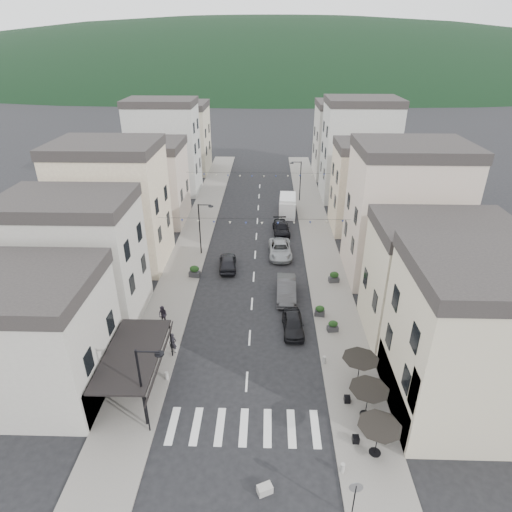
{
  "coord_description": "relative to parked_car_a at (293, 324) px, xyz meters",
  "views": [
    {
      "loc": [
        1.31,
        -16.99,
        21.83
      ],
      "look_at": [
        0.3,
        18.84,
        3.5
      ],
      "focal_mm": 30.0,
      "sensor_mm": 36.0,
      "label": 1
    }
  ],
  "objects": [
    {
      "name": "buildings_row_right",
      "position": [
        10.94,
        24.54,
        5.6
      ],
      "size": [
        10.2,
        54.16,
        14.5
      ],
      "color": "#C1B799",
      "rests_on": "ground"
    },
    {
      "name": "cafe_terrace",
      "position": [
        4.14,
        -9.25,
        1.64
      ],
      "size": [
        2.5,
        8.1,
        2.53
      ],
      "color": "black",
      "rests_on": "ground"
    },
    {
      "name": "parked_car_e",
      "position": [
        -6.36,
        10.66,
        0.03
      ],
      "size": [
        2.11,
        4.5,
        1.49
      ],
      "primitive_type": "imported",
      "rotation": [
        0.0,
        0.0,
        3.22
      ],
      "color": "black",
      "rests_on": "ground"
    },
    {
      "name": "concrete_block_a",
      "position": [
        -2.2,
        -14.34,
        -0.46
      ],
      "size": [
        0.93,
        0.78,
        0.5
      ],
      "primitive_type": "cube",
      "rotation": [
        0.0,
        0.0,
        0.42
      ],
      "color": "gray",
      "rests_on": "ground"
    },
    {
      "name": "ground",
      "position": [
        -3.56,
        -12.05,
        -0.71
      ],
      "size": [
        700.0,
        700.0,
        0.0
      ],
      "primitive_type": "plane",
      "color": "black",
      "rests_on": "ground"
    },
    {
      "name": "parked_car_b",
      "position": [
        -0.37,
        5.22,
        0.12
      ],
      "size": [
        1.89,
        5.1,
        1.67
      ],
      "primitive_type": "imported",
      "rotation": [
        0.0,
        0.0,
        -0.02
      ],
      "color": "#37373A",
      "rests_on": "ground"
    },
    {
      "name": "pedestrian_b",
      "position": [
        -10.97,
        0.6,
        0.24
      ],
      "size": [
        0.99,
        0.88,
        1.67
      ],
      "primitive_type": "imported",
      "rotation": [
        0.0,
        0.0,
        -0.37
      ],
      "color": "#28212D",
      "rests_on": "sidewalk_left"
    },
    {
      "name": "sidewalk_left",
      "position": [
        -11.06,
        19.95,
        -0.65
      ],
      "size": [
        4.0,
        76.0,
        0.12
      ],
      "primitive_type": "cube",
      "color": "slate",
      "rests_on": "ground"
    },
    {
      "name": "planter_rb",
      "position": [
        2.44,
        2.09,
        -0.11
      ],
      "size": [
        0.96,
        0.63,
        1.01
      ],
      "rotation": [
        0.0,
        0.0,
        -0.15
      ],
      "color": "#29292B",
      "rests_on": "sidewalk_right"
    },
    {
      "name": "traffic_sign",
      "position": [
        2.24,
        -15.55,
        1.21
      ],
      "size": [
        0.7,
        0.07,
        2.7
      ],
      "color": "black",
      "rests_on": "ground"
    },
    {
      "name": "streetlamp_left_near",
      "position": [
        -9.39,
        -10.05,
        2.98
      ],
      "size": [
        1.7,
        0.56,
        6.0
      ],
      "color": "black",
      "rests_on": "ground"
    },
    {
      "name": "parked_car_a",
      "position": [
        0.0,
        0.0,
        0.0
      ],
      "size": [
        1.82,
        4.25,
        1.43
      ],
      "primitive_type": "imported",
      "rotation": [
        0.0,
        0.0,
        0.03
      ],
      "color": "black",
      "rests_on": "ground"
    },
    {
      "name": "pedestrian_a",
      "position": [
        -9.36,
        -3.12,
        0.25
      ],
      "size": [
        0.68,
        0.52,
        1.69
      ],
      "primitive_type": "imported",
      "rotation": [
        0.0,
        0.0,
        -0.19
      ],
      "color": "black",
      "rests_on": "sidewalk_left"
    },
    {
      "name": "planter_la",
      "position": [
        -11.62,
        -3.53,
        0.0
      ],
      "size": [
        1.1,
        0.61,
        1.23
      ],
      "rotation": [
        0.0,
        0.0,
        0.01
      ],
      "color": "#2F2F31",
      "rests_on": "sidewalk_left"
    },
    {
      "name": "streetlamp_left_far",
      "position": [
        -9.39,
        13.95,
        2.98
      ],
      "size": [
        1.7,
        0.56,
        6.0
      ],
      "color": "black",
      "rests_on": "ground"
    },
    {
      "name": "parked_car_c",
      "position": [
        -0.76,
        13.89,
        0.03
      ],
      "size": [
        2.64,
        5.44,
        1.49
      ],
      "primitive_type": "imported",
      "rotation": [
        0.0,
        0.0,
        0.03
      ],
      "color": "gray",
      "rests_on": "ground"
    },
    {
      "name": "planter_rc",
      "position": [
        4.46,
        7.96,
        -0.05
      ],
      "size": [
        1.08,
        0.69,
        1.13
      ],
      "rotation": [
        0.0,
        0.0,
        0.14
      ],
      "color": "#313234",
      "rests_on": "sidewalk_right"
    },
    {
      "name": "bunting_near",
      "position": [
        -3.56,
        9.95,
        4.94
      ],
      "size": [
        19.0,
        0.28,
        0.62
      ],
      "color": "black",
      "rests_on": "ground"
    },
    {
      "name": "planter_ra",
      "position": [
        3.29,
        -0.09,
        -0.1
      ],
      "size": [
        0.96,
        0.62,
        1.01
      ],
      "rotation": [
        0.0,
        0.0,
        0.15
      ],
      "color": "#2E2D30",
      "rests_on": "sidewalk_right"
    },
    {
      "name": "bistro_building",
      "position": [
        10.94,
        -8.05,
        4.29
      ],
      "size": [
        10.0,
        8.0,
        10.0
      ],
      "primitive_type": "cube",
      "color": "#C1B799",
      "rests_on": "ground"
    },
    {
      "name": "delivery_van",
      "position": [
        0.52,
        26.83,
        0.58
      ],
      "size": [
        2.46,
        5.62,
        2.64
      ],
      "rotation": [
        0.0,
        0.0,
        -0.05
      ],
      "color": "white",
      "rests_on": "ground"
    },
    {
      "name": "planter_lb",
      "position": [
        -9.56,
        8.66,
        0.0
      ],
      "size": [
        1.18,
        0.77,
        1.23
      ],
      "rotation": [
        0.0,
        0.0,
        -0.16
      ],
      "color": "#2C2C2E",
      "rests_on": "sidewalk_left"
    },
    {
      "name": "streetlamp_right_far",
      "position": [
        2.26,
        31.95,
        2.98
      ],
      "size": [
        1.7,
        0.56,
        6.0
      ],
      "color": "black",
      "rests_on": "ground"
    },
    {
      "name": "bollards",
      "position": [
        -3.56,
        -6.55,
        -0.29
      ],
      "size": [
        11.66,
        10.26,
        0.6
      ],
      "color": "gray",
      "rests_on": "ground"
    },
    {
      "name": "sidewalk_right",
      "position": [
        3.94,
        19.95,
        -0.65
      ],
      "size": [
        4.0,
        76.0,
        0.12
      ],
      "primitive_type": "cube",
      "color": "slate",
      "rests_on": "ground"
    },
    {
      "name": "parked_car_d",
      "position": [
        -0.49,
        20.01,
        -0.02
      ],
      "size": [
        2.28,
        4.89,
        1.38
      ],
      "primitive_type": "imported",
      "rotation": [
        0.0,
        0.0,
        0.07
      ],
      "color": "black",
      "rests_on": "ground"
    },
    {
      "name": "bunting_far",
      "position": [
        -3.56,
        25.95,
        4.94
      ],
      "size": [
        19.0,
        0.28,
        0.62
      ],
      "color": "black",
      "rests_on": "ground"
    },
    {
      "name": "boutique_building",
      "position": [
        -19.06,
        -7.05,
        3.29
      ],
      "size": [
        12.0,
        8.0,
        8.0
      ],
      "primitive_type": "cube",
      "color": "#A6A099",
      "rests_on": "ground"
    },
    {
      "name": "boutique_awning",
      "position": [
        -10.81,
        -7.05,
        2.4
      ],
      "size": [
        3.77,
        7.5,
        3.28
      ],
      "color": "black",
      "rests_on": "ground"
    },
    {
      "name": "hill_backdrop",
      "position": [
        -3.56,
        287.95,
        -0.71
      ],
      "size": [
        640.0,
        360.0,
        70.0
      ],
      "primitive_type": "ellipsoid",
      "color": "black",
      "rests_on": "ground"
    },
    {
      "name": "buildings_row_left",
      "position": [
        -18.06,
        25.7,
        5.41
      ],
      "size": [
        10.2,
        54.16,
        14.0
      ],
      "color": "#A6A099",
      "rests_on": "ground"
    }
  ]
}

